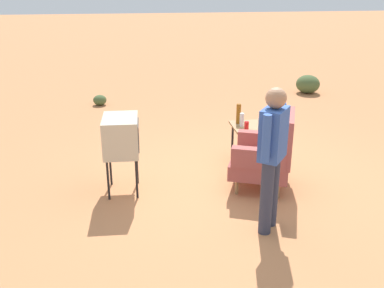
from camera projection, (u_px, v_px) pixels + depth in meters
The scene contains 11 objects.
ground_plane at pixel (247, 187), 6.03m from camera, with size 60.00×60.00×0.00m, color #C17A4C.
armchair at pixel (268, 154), 5.83m from camera, with size 0.99×1.00×1.06m.
side_table at pixel (251, 131), 6.63m from camera, with size 0.56×0.56×0.60m.
tv_on_stand at pixel (121, 136), 5.63m from camera, with size 0.61×0.47×1.03m.
person_standing at pixel (272, 152), 4.71m from camera, with size 0.48×0.39×1.64m.
bottle_tall_amber at pixel (239, 114), 6.64m from camera, with size 0.07×0.07×0.30m, color brown.
bottle_short_clear at pixel (242, 120), 6.53m from camera, with size 0.06×0.06×0.20m, color silver.
soda_can_red at pixel (246, 126), 6.40m from camera, with size 0.07×0.07×0.12m, color red.
flower_vase at pixel (261, 120), 6.35m from camera, with size 0.15×0.10×0.27m.
shrub_far at pixel (308, 84), 10.77m from camera, with size 0.57×0.57×0.44m, color #475B33.
shrub_lone at pixel (100, 100), 9.80m from camera, with size 0.29×0.29×0.23m, color #475B33.
Camera 1 is at (5.27, -1.49, 2.70)m, focal length 41.33 mm.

